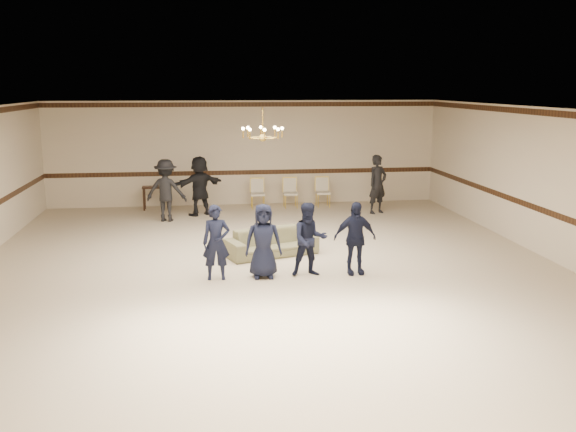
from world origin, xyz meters
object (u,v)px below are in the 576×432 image
object	(u,v)px
boy_a	(216,242)
banquet_chair_left	(258,194)
banquet_chair_right	(323,192)
console_table	(157,198)
boy_c	(309,239)
settee	(271,242)
adult_right	(378,184)
boy_b	(263,241)
adult_left	(166,190)
chandelier	(263,123)
banquet_chair_mid	(291,193)
boy_d	(355,238)
adult_mid	(200,186)

from	to	relation	value
boy_a	banquet_chair_left	size ratio (longest dim) A/B	1.63
banquet_chair_right	console_table	bearing A→B (deg)	-179.15
boy_c	settee	distance (m)	1.76
adult_right	banquet_chair_right	xyz separation A→B (m)	(-1.37, 1.20, -0.41)
settee	console_table	distance (m)	6.33
boy_b	banquet_chair_left	xyz separation A→B (m)	(0.50, 7.07, -0.28)
boy_a	boy_b	size ratio (longest dim) A/B	1.00
boy_c	adult_left	xyz separation A→B (m)	(-3.02, 5.57, 0.13)
settee	adult_left	world-z (taller)	adult_left
chandelier	adult_right	xyz separation A→B (m)	(3.70, 4.04, -2.03)
settee	banquet_chair_left	bearing A→B (deg)	68.88
boy_b	adult_right	distance (m)	7.04
settee	adult_left	size ratio (longest dim) A/B	1.16
banquet_chair_mid	console_table	size ratio (longest dim) A/B	1.06
chandelier	boy_d	bearing A→B (deg)	-48.48
adult_right	console_table	bearing A→B (deg)	140.85
chandelier	boy_a	xyz separation A→B (m)	(-1.08, -1.83, -2.15)
boy_c	boy_d	world-z (taller)	same
banquet_chair_left	banquet_chair_mid	bearing A→B (deg)	1.76
chandelier	settee	xyz separation A→B (m)	(0.15, -0.23, -2.59)
chandelier	console_table	bearing A→B (deg)	116.18
banquet_chair_right	console_table	distance (m)	5.00
adult_left	adult_mid	distance (m)	1.14
boy_d	settee	bearing A→B (deg)	129.52
boy_b	adult_left	bearing A→B (deg)	111.41
settee	console_table	bearing A→B (deg)	97.21
banquet_chair_right	console_table	xyz separation A→B (m)	(-5.00, 0.20, -0.09)
banquet_chair_left	banquet_chair_mid	distance (m)	1.00
boy_a	boy_c	size ratio (longest dim) A/B	1.00
console_table	boy_a	bearing A→B (deg)	-79.49
boy_c	banquet_chair_right	distance (m)	7.26
boy_a	settee	xyz separation A→B (m)	(1.23, 1.61, -0.43)
boy_a	console_table	bearing A→B (deg)	102.08
chandelier	adult_left	bearing A→B (deg)	121.59
boy_d	boy_b	bearing A→B (deg)	177.08
banquet_chair_mid	console_table	distance (m)	4.01
adult_right	boy_a	bearing A→B (deg)	-155.89
adult_mid	banquet_chair_left	world-z (taller)	adult_mid
chandelier	boy_b	size ratio (longest dim) A/B	0.65
chandelier	boy_a	world-z (taller)	chandelier
boy_b	adult_mid	world-z (taller)	adult_mid
boy_b	banquet_chair_mid	xyz separation A→B (m)	(1.50, 7.07, -0.28)
banquet_chair_mid	banquet_chair_right	world-z (taller)	same
chandelier	adult_mid	distance (m)	5.08
boy_d	boy_c	bearing A→B (deg)	177.08
boy_a	adult_left	xyz separation A→B (m)	(-1.22, 5.57, 0.13)
adult_mid	banquet_chair_right	xyz separation A→B (m)	(3.73, 0.80, -0.41)
boy_a	settee	bearing A→B (deg)	52.27
adult_right	chandelier	bearing A→B (deg)	-159.26
adult_left	console_table	distance (m)	1.81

